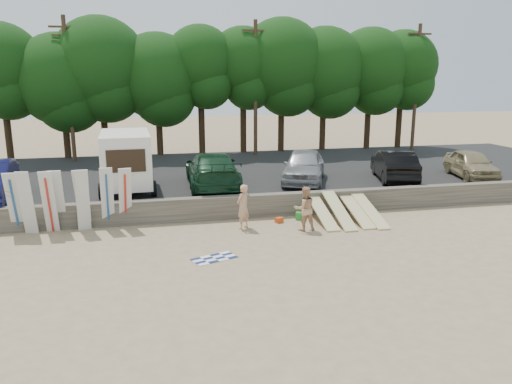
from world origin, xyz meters
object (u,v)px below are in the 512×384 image
Objects in this scene: car_1 at (212,170)px; cooler at (300,216)px; box_trailer at (126,159)px; car_2 at (304,166)px; beachgoer_b at (305,209)px; beachgoer_a at (243,207)px; car_4 at (471,164)px; car_3 at (394,165)px.

car_1 reaches higher than cooler.
car_1 is at bearing -1.78° from box_trailer.
car_1 is 5.49m from cooler.
beachgoer_b is (-1.84, -5.85, -0.64)m from car_2.
car_2 is 6.63m from beachgoer_a.
beachgoer_a is (-13.40, -4.29, -0.52)m from car_4.
cooler is (0.30, 1.50, -0.74)m from beachgoer_b.
beachgoer_a is at bearing 98.59° from car_1.
beachgoer_a is (0.58, -4.94, -0.64)m from car_1.
beachgoer_b is at bearing -85.38° from car_2.
beachgoer_b is (2.36, -0.75, -0.02)m from beachgoer_a.
car_2 is 1.03× the size of car_3.
car_4 reaches higher than beachgoer_b.
cooler is at bearing -102.13° from beachgoer_b.
car_3 is at bearing -3.69° from box_trailer.
car_2 is 4.82m from car_3.
car_4 is at bearing -156.11° from beachgoer_b.
car_1 is 3.23× the size of beachgoer_a.
car_1 is at bearing 13.28° from car_3.
car_3 reaches higher than cooler.
cooler is at bearing -149.41° from car_4.
box_trailer is 8.89m from car_2.
car_1 reaches higher than beachgoer_a.
car_3 is 2.63× the size of beachgoer_a.
cooler is (-6.32, -3.78, -1.33)m from car_3.
car_1 is 1.23× the size of car_3.
car_2 is at bearing 9.02° from car_3.
car_4 is (18.05, -0.64, -0.83)m from box_trailer.
beachgoer_b is at bearing -79.18° from cooler.
beachgoer_a is at bearing -142.08° from cooler.
box_trailer is 6.91m from beachgoer_a.
car_4 is at bearing 40.56° from cooler.
car_1 reaches higher than car_2.
car_3 is at bearing 179.47° from car_1.
car_2 is at bearing -0.94° from box_trailer.
box_trailer reaches higher than cooler.
box_trailer is 18.08m from car_4.
car_4 is (13.97, -0.65, -0.13)m from car_1.
cooler is (-1.53, -4.35, -1.38)m from car_2.
car_2 is 4.81m from cooler.
beachgoer_a is (4.66, -4.93, -1.35)m from box_trailer.
car_4 is at bearing -167.38° from car_3.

